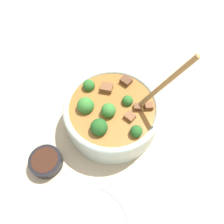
% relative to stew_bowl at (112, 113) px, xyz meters
% --- Properties ---
extents(ground_plane, '(4.00, 4.00, 0.00)m').
position_rel_stew_bowl_xyz_m(ground_plane, '(-0.00, 0.00, -0.05)').
color(ground_plane, '#C6B293').
extents(stew_bowl, '(0.25, 0.28, 0.26)m').
position_rel_stew_bowl_xyz_m(stew_bowl, '(0.00, 0.00, 0.00)').
color(stew_bowl, '#B2C6BC').
rests_on(stew_bowl, ground_plane).
extents(condiment_bowl, '(0.08, 0.08, 0.03)m').
position_rel_stew_bowl_xyz_m(condiment_bowl, '(0.18, -0.10, -0.03)').
color(condiment_bowl, black).
rests_on(condiment_bowl, ground_plane).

